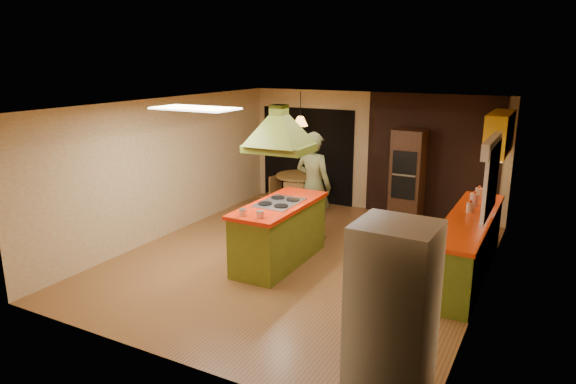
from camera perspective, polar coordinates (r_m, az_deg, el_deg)
The scene contains 21 objects.
ground at distance 8.42m, azimuth 1.58°, elevation -7.45°, with size 6.50×6.50×0.00m, color brown.
room_walls at distance 8.03m, azimuth 1.64°, elevation 0.84°, with size 5.50×6.50×6.50m.
ceiling_plane at distance 7.83m, azimuth 1.71°, elevation 9.75°, with size 6.50×6.50×0.00m, color silver.
brick_panel at distance 10.63m, azimuth 15.63°, elevation 3.72°, with size 2.64×0.03×2.50m, color #381E14.
nook_opening at distance 11.56m, azimuth 2.16°, elevation 4.10°, with size 2.20×0.03×2.10m, color black.
right_counter at distance 8.12m, azimuth 19.32°, elevation -5.69°, with size 0.62×3.05×0.92m.
upper_cabinets at distance 9.31m, azimuth 22.45°, elevation 6.03°, with size 0.34×1.40×0.70m, color yellow.
window_right at distance 7.55m, azimuth 21.75°, elevation 2.94°, with size 0.12×1.35×1.06m.
fluor_panel at distance 7.41m, azimuth -10.29°, elevation 9.13°, with size 1.20×0.60×0.03m, color white.
kitchen_island at distance 8.13m, azimuth -0.96°, elevation -4.53°, with size 0.81×1.98×1.00m.
range_hood at distance 7.73m, azimuth -1.01°, elevation 7.85°, with size 0.99×0.73×0.79m.
man at distance 9.16m, azimuth 2.82°, elevation 0.73°, with size 0.70×0.46×1.93m, color #4F4F29.
refrigerator at distance 4.97m, azimuth 11.51°, elevation -13.13°, with size 0.72×0.68×1.76m, color silver.
wall_oven at distance 10.51m, azimuth 13.17°, elevation 1.88°, with size 0.60×0.60×1.82m.
dining_table at distance 10.98m, azimuth 1.35°, elevation 0.80°, with size 1.02×1.02×0.77m.
chair_left at distance 11.26m, azimuth -2.07°, elevation 0.20°, with size 0.39×0.39×0.71m, color brown, non-canonical shape.
chair_near at distance 10.34m, azimuth 0.95°, elevation -0.87°, with size 0.44×0.44×0.80m, color brown, non-canonical shape.
pendant_lamp at distance 10.73m, azimuth 1.39°, elevation 7.87°, with size 0.31×0.31×0.20m, color #FF9E3F.
canister_large at distance 8.54m, azimuth 19.98°, elevation -0.82°, with size 0.14×0.14×0.20m, color beige.
canister_medium at distance 9.02m, azimuth 20.45°, elevation -0.14°, with size 0.13×0.13×0.18m, color beige.
canister_small at distance 8.20m, azimuth 19.57°, elevation -1.62°, with size 0.11×0.11×0.14m, color beige.
Camera 1 is at (3.48, -6.98, 3.17)m, focal length 32.00 mm.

